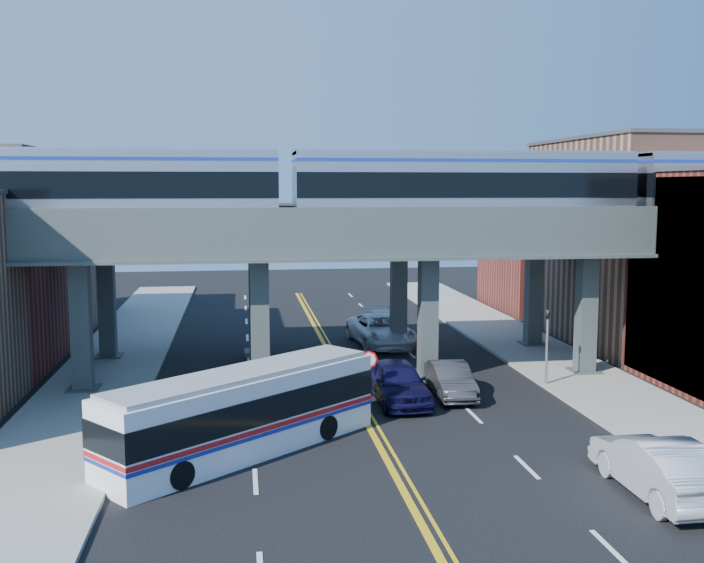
{
  "coord_description": "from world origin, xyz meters",
  "views": [
    {
      "loc": [
        -4.86,
        -28.12,
        9.31
      ],
      "look_at": [
        0.22,
        7.28,
        4.97
      ],
      "focal_mm": 40.0,
      "sensor_mm": 36.0,
      "label": 1
    }
  ],
  "objects_px": {
    "traffic_signal": "(547,338)",
    "transit_bus": "(244,413)",
    "car_parked_curb": "(658,466)",
    "transit_train": "(463,186)",
    "stop_sign": "(369,371)",
    "car_lane_b": "(450,380)",
    "car_lane_a": "(397,382)",
    "car_lane_c": "(381,330)",
    "car_lane_d": "(385,324)"
  },
  "relations": [
    {
      "from": "car_lane_b",
      "to": "car_parked_curb",
      "type": "bearing_deg",
      "value": -72.42
    },
    {
      "from": "stop_sign",
      "to": "car_lane_d",
      "type": "bearing_deg",
      "value": 77.2
    },
    {
      "from": "traffic_signal",
      "to": "car_parked_curb",
      "type": "distance_m",
      "value": 13.0
    },
    {
      "from": "traffic_signal",
      "to": "car_lane_b",
      "type": "bearing_deg",
      "value": -168.51
    },
    {
      "from": "transit_bus",
      "to": "car_parked_curb",
      "type": "distance_m",
      "value": 13.59
    },
    {
      "from": "traffic_signal",
      "to": "transit_bus",
      "type": "relative_size",
      "value": 0.41
    },
    {
      "from": "car_lane_b",
      "to": "car_lane_a",
      "type": "bearing_deg",
      "value": -164.05
    },
    {
      "from": "transit_train",
      "to": "stop_sign",
      "type": "relative_size",
      "value": 18.76
    },
    {
      "from": "transit_bus",
      "to": "stop_sign",
      "type": "bearing_deg",
      "value": -0.06
    },
    {
      "from": "traffic_signal",
      "to": "car_lane_c",
      "type": "relative_size",
      "value": 0.64
    },
    {
      "from": "transit_train",
      "to": "stop_sign",
      "type": "xyz_separation_m",
      "value": [
        -5.32,
        -5.0,
        -7.59
      ]
    },
    {
      "from": "traffic_signal",
      "to": "transit_bus",
      "type": "bearing_deg",
      "value": -152.73
    },
    {
      "from": "traffic_signal",
      "to": "car_parked_curb",
      "type": "bearing_deg",
      "value": -97.33
    },
    {
      "from": "car_lane_b",
      "to": "car_lane_c",
      "type": "height_order",
      "value": "car_lane_c"
    },
    {
      "from": "car_parked_curb",
      "to": "car_lane_c",
      "type": "bearing_deg",
      "value": -79.75
    },
    {
      "from": "transit_train",
      "to": "stop_sign",
      "type": "height_order",
      "value": "transit_train"
    },
    {
      "from": "car_lane_d",
      "to": "car_parked_curb",
      "type": "xyz_separation_m",
      "value": [
        3.55,
        -26.1,
        0.13
      ]
    },
    {
      "from": "transit_train",
      "to": "stop_sign",
      "type": "bearing_deg",
      "value": -136.75
    },
    {
      "from": "traffic_signal",
      "to": "car_lane_a",
      "type": "bearing_deg",
      "value": -167.79
    },
    {
      "from": "traffic_signal",
      "to": "car_parked_curb",
      "type": "relative_size",
      "value": 0.74
    },
    {
      "from": "car_lane_a",
      "to": "transit_bus",
      "type": "bearing_deg",
      "value": -142.19
    },
    {
      "from": "stop_sign",
      "to": "car_lane_c",
      "type": "bearing_deg",
      "value": 77.66
    },
    {
      "from": "traffic_signal",
      "to": "car_lane_d",
      "type": "xyz_separation_m",
      "value": [
        -5.2,
        13.27,
        -1.52
      ]
    },
    {
      "from": "car_lane_c",
      "to": "car_lane_d",
      "type": "xyz_separation_m",
      "value": [
        0.7,
        2.56,
        -0.11
      ]
    },
    {
      "from": "car_lane_a",
      "to": "car_lane_d",
      "type": "distance_m",
      "value": 15.04
    },
    {
      "from": "car_lane_c",
      "to": "car_lane_b",
      "type": "bearing_deg",
      "value": -90.96
    },
    {
      "from": "transit_bus",
      "to": "car_lane_b",
      "type": "relative_size",
      "value": 2.19
    },
    {
      "from": "stop_sign",
      "to": "transit_bus",
      "type": "xyz_separation_m",
      "value": [
        -5.13,
        -4.23,
        -0.32
      ]
    },
    {
      "from": "car_lane_c",
      "to": "car_parked_curb",
      "type": "distance_m",
      "value": 23.92
    },
    {
      "from": "car_lane_a",
      "to": "car_parked_curb",
      "type": "bearing_deg",
      "value": -65.4
    },
    {
      "from": "traffic_signal",
      "to": "transit_bus",
      "type": "distance_m",
      "value": 15.8
    },
    {
      "from": "stop_sign",
      "to": "traffic_signal",
      "type": "height_order",
      "value": "traffic_signal"
    },
    {
      "from": "transit_bus",
      "to": "car_lane_d",
      "type": "relative_size",
      "value": 1.84
    },
    {
      "from": "transit_train",
      "to": "car_lane_b",
      "type": "bearing_deg",
      "value": -113.22
    },
    {
      "from": "car_lane_d",
      "to": "car_parked_curb",
      "type": "height_order",
      "value": "car_parked_curb"
    },
    {
      "from": "transit_bus",
      "to": "car_lane_b",
      "type": "bearing_deg",
      "value": -5.32
    },
    {
      "from": "stop_sign",
      "to": "transit_train",
      "type": "bearing_deg",
      "value": 43.25
    },
    {
      "from": "transit_train",
      "to": "transit_bus",
      "type": "relative_size",
      "value": 4.97
    },
    {
      "from": "stop_sign",
      "to": "car_lane_a",
      "type": "distance_m",
      "value": 2.22
    },
    {
      "from": "transit_train",
      "to": "car_lane_a",
      "type": "distance_m",
      "value": 9.94
    },
    {
      "from": "traffic_signal",
      "to": "car_lane_d",
      "type": "relative_size",
      "value": 0.76
    },
    {
      "from": "traffic_signal",
      "to": "transit_bus",
      "type": "height_order",
      "value": "traffic_signal"
    },
    {
      "from": "stop_sign",
      "to": "transit_bus",
      "type": "height_order",
      "value": "transit_bus"
    },
    {
      "from": "traffic_signal",
      "to": "car_lane_c",
      "type": "distance_m",
      "value": 12.31
    },
    {
      "from": "transit_train",
      "to": "traffic_signal",
      "type": "height_order",
      "value": "transit_train"
    },
    {
      "from": "traffic_signal",
      "to": "transit_train",
      "type": "bearing_deg",
      "value": 150.84
    },
    {
      "from": "traffic_signal",
      "to": "car_lane_b",
      "type": "relative_size",
      "value": 0.9
    },
    {
      "from": "transit_bus",
      "to": "car_lane_c",
      "type": "height_order",
      "value": "transit_bus"
    },
    {
      "from": "transit_bus",
      "to": "car_parked_curb",
      "type": "relative_size",
      "value": 1.79
    },
    {
      "from": "transit_bus",
      "to": "car_lane_a",
      "type": "relative_size",
      "value": 1.86
    }
  ]
}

